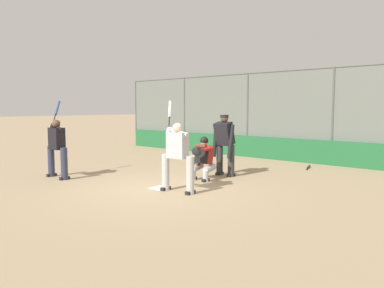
{
  "coord_description": "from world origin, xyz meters",
  "views": [
    {
      "loc": [
        -6.66,
        6.38,
        2.01
      ],
      "look_at": [
        -0.19,
        -1.0,
        1.05
      ],
      "focal_mm": 35.0,
      "sensor_mm": 36.0,
      "label": 1
    }
  ],
  "objects_px": {
    "batter_at_plate": "(177,155)",
    "batter_on_deck": "(57,146)",
    "spare_bat_near_backstop": "(309,167)",
    "fielding_glove_on_dirt": "(197,164)",
    "umpire_home": "(224,143)",
    "catcher_behind_plate": "(203,158)"
  },
  "relations": [
    {
      "from": "batter_at_plate",
      "to": "batter_on_deck",
      "type": "bearing_deg",
      "value": 8.22
    },
    {
      "from": "batter_at_plate",
      "to": "spare_bat_near_backstop",
      "type": "bearing_deg",
      "value": -104.38
    },
    {
      "from": "spare_bat_near_backstop",
      "to": "fielding_glove_on_dirt",
      "type": "bearing_deg",
      "value": 105.0
    },
    {
      "from": "umpire_home",
      "to": "batter_on_deck",
      "type": "relative_size",
      "value": 0.82
    },
    {
      "from": "batter_on_deck",
      "to": "fielding_glove_on_dirt",
      "type": "xyz_separation_m",
      "value": [
        -1.5,
        -4.39,
        -0.86
      ]
    },
    {
      "from": "batter_on_deck",
      "to": "catcher_behind_plate",
      "type": "bearing_deg",
      "value": -141.43
    },
    {
      "from": "batter_on_deck",
      "to": "spare_bat_near_backstop",
      "type": "xyz_separation_m",
      "value": [
        -4.65,
        -6.44,
        -0.88
      ]
    },
    {
      "from": "batter_at_plate",
      "to": "spare_bat_near_backstop",
      "type": "relative_size",
      "value": 2.71
    },
    {
      "from": "catcher_behind_plate",
      "to": "batter_on_deck",
      "type": "bearing_deg",
      "value": 30.47
    },
    {
      "from": "umpire_home",
      "to": "batter_on_deck",
      "type": "xyz_separation_m",
      "value": [
        3.39,
        3.4,
        -0.07
      ]
    },
    {
      "from": "catcher_behind_plate",
      "to": "spare_bat_near_backstop",
      "type": "xyz_separation_m",
      "value": [
        -1.35,
        -3.93,
        -0.59
      ]
    },
    {
      "from": "umpire_home",
      "to": "spare_bat_near_backstop",
      "type": "relative_size",
      "value": 2.25
    },
    {
      "from": "batter_on_deck",
      "to": "fielding_glove_on_dirt",
      "type": "distance_m",
      "value": 4.72
    },
    {
      "from": "umpire_home",
      "to": "fielding_glove_on_dirt",
      "type": "bearing_deg",
      "value": -26.49
    },
    {
      "from": "batter_at_plate",
      "to": "spare_bat_near_backstop",
      "type": "distance_m",
      "value": 5.62
    },
    {
      "from": "batter_at_plate",
      "to": "fielding_glove_on_dirt",
      "type": "xyz_separation_m",
      "value": [
        2.32,
        -3.44,
        -0.85
      ]
    },
    {
      "from": "catcher_behind_plate",
      "to": "batter_at_plate",
      "type": "bearing_deg",
      "value": 101.43
    },
    {
      "from": "batter_at_plate",
      "to": "batter_on_deck",
      "type": "relative_size",
      "value": 0.98
    },
    {
      "from": "catcher_behind_plate",
      "to": "batter_on_deck",
      "type": "height_order",
      "value": "batter_on_deck"
    },
    {
      "from": "umpire_home",
      "to": "spare_bat_near_backstop",
      "type": "bearing_deg",
      "value": -111.19
    },
    {
      "from": "fielding_glove_on_dirt",
      "to": "batter_on_deck",
      "type": "bearing_deg",
      "value": 71.17
    },
    {
      "from": "catcher_behind_plate",
      "to": "spare_bat_near_backstop",
      "type": "bearing_deg",
      "value": -115.78
    }
  ]
}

